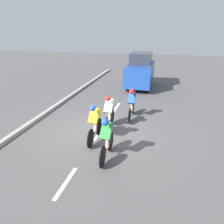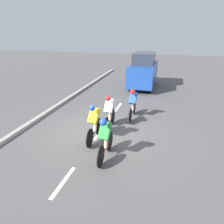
% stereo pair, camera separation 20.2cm
% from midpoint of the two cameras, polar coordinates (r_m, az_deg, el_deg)
% --- Properties ---
extents(ground_plane, '(60.00, 60.00, 0.00)m').
position_cam_midpoint_polar(ground_plane, '(9.00, -3.85, -5.30)').
color(ground_plane, '#565454').
extents(lane_stripe_near, '(0.12, 1.40, 0.01)m').
position_cam_midpoint_polar(lane_stripe_near, '(6.46, -12.89, -17.57)').
color(lane_stripe_near, white).
rests_on(lane_stripe_near, ground).
extents(lane_stripe_mid, '(0.12, 1.40, 0.01)m').
position_cam_midpoint_polar(lane_stripe_mid, '(8.96, -3.91, -5.38)').
color(lane_stripe_mid, white).
rests_on(lane_stripe_mid, ground).
extents(lane_stripe_far, '(0.12, 1.40, 0.01)m').
position_cam_midpoint_polar(lane_stripe_far, '(11.81, 0.75, 1.30)').
color(lane_stripe_far, white).
rests_on(lane_stripe_far, ground).
extents(curb, '(0.20, 27.54, 0.14)m').
position_cam_midpoint_polar(curb, '(10.30, -21.18, -2.81)').
color(curb, '#A8A399').
rests_on(curb, ground).
extents(cyclist_blue, '(0.35, 1.68, 1.50)m').
position_cam_midpoint_polar(cyclist_blue, '(10.09, 4.62, 2.58)').
color(cyclist_blue, black).
rests_on(cyclist_blue, ground).
extents(cyclist_green, '(0.36, 1.69, 1.54)m').
position_cam_midpoint_polar(cyclist_green, '(6.84, -2.30, -6.52)').
color(cyclist_green, black).
rests_on(cyclist_green, ground).
extents(cyclist_white, '(0.35, 1.69, 1.54)m').
position_cam_midpoint_polar(cyclist_white, '(8.93, -1.44, 0.13)').
color(cyclist_white, black).
rests_on(cyclist_white, ground).
extents(cyclist_yellow, '(0.37, 1.72, 1.53)m').
position_cam_midpoint_polar(cyclist_yellow, '(7.97, -5.35, -2.61)').
color(cyclist_yellow, black).
rests_on(cyclist_yellow, ground).
extents(support_car, '(1.70, 3.97, 2.44)m').
position_cam_midpoint_polar(support_car, '(15.80, 7.08, 10.65)').
color(support_car, black).
rests_on(support_car, ground).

